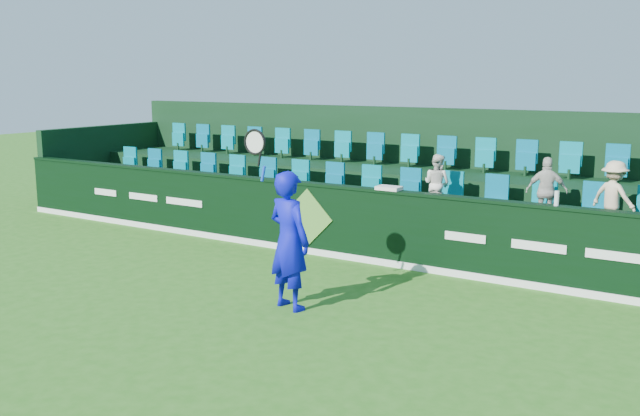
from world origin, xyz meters
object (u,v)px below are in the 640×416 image
Objects in this scene: drinks_bottle at (557,198)px; spectator_right at (614,197)px; spectator_left at (437,184)px; spectator_middle at (547,191)px; towel at (389,188)px; tennis_player at (289,240)px.

spectator_right is at bearing 60.64° from drinks_bottle.
spectator_right is (3.08, 0.00, 0.04)m from spectator_left.
towel is (-2.42, -1.12, -0.00)m from spectator_middle.
tennis_player reaches higher than spectator_middle.
spectator_middle is at bearing 57.65° from tennis_player.
drinks_bottle is at bearing 96.28° from spectator_middle.
tennis_player reaches higher than towel.
tennis_player reaches higher than spectator_left.
spectator_middle is at bearing 23.71° from spectator_right.
spectator_right is 2.74× the size of towel.
towel is (0.12, 2.90, 0.37)m from tennis_player.
spectator_right reaches higher than towel.
tennis_player is 4.19m from drinks_bottle.
tennis_player is 2.24× the size of spectator_middle.
tennis_player reaches higher than spectator_right.
spectator_left is at bearing 23.71° from spectator_right.
drinks_bottle is (-0.63, -1.12, 0.08)m from spectator_right.
spectator_middle is 1.07m from spectator_right.
spectator_left is 0.94× the size of spectator_middle.
drinks_bottle is (2.87, 0.00, 0.08)m from towel.
spectator_middle is at bearing -168.63° from spectator_left.
tennis_player is 2.38× the size of spectator_left.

